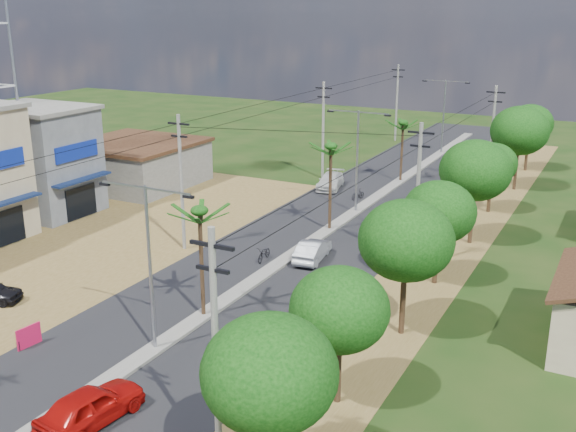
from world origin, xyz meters
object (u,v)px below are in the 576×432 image
object	(u,v)px
car_red_near	(91,407)
car_white_far	(330,181)
car_silver_mid	(313,251)
roadside_sign	(29,337)

from	to	relation	value
car_red_near	car_white_far	xyz separation A→B (m)	(-6.24, 36.59, -0.10)
car_red_near	car_silver_mid	distance (m)	19.80
car_red_near	roadside_sign	size ratio (longest dim) A/B	3.46
car_silver_mid	car_red_near	bearing A→B (deg)	82.10
car_red_near	car_silver_mid	size ratio (longest dim) A/B	1.11
car_white_far	roadside_sign	bearing A→B (deg)	-102.98
car_silver_mid	roadside_sign	world-z (taller)	car_silver_mid
car_white_far	car_silver_mid	bearing A→B (deg)	-81.27
roadside_sign	car_white_far	bearing A→B (deg)	95.63
car_white_far	roadside_sign	size ratio (longest dim) A/B	3.54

